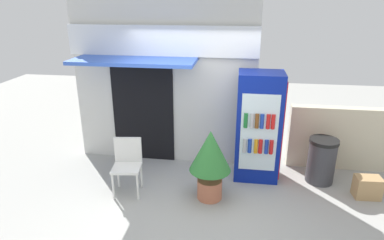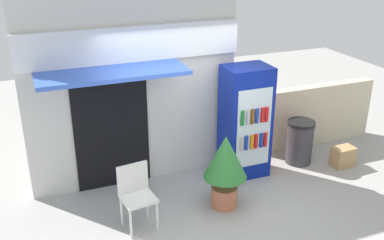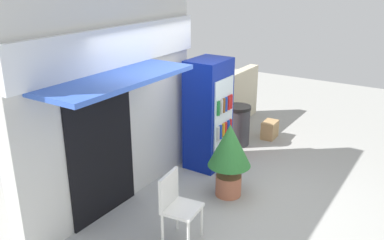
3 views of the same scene
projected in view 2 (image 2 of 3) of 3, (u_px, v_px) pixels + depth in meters
name	position (u px, v px, depth m)	size (l,w,h in m)	color
ground	(211.00, 215.00, 6.48)	(16.00, 16.00, 0.00)	#A3A39E
storefront_building	(132.00, 88.00, 6.91)	(3.36, 1.07, 3.08)	silver
drink_cooler	(246.00, 122.00, 7.30)	(0.76, 0.63, 1.88)	navy
plastic_chair	(136.00, 191.00, 6.09)	(0.49, 0.46, 0.90)	silver
potted_plant_near_shop	(225.00, 163.00, 6.45)	(0.64, 0.64, 1.15)	#BC6B4C
trash_bin	(300.00, 142.00, 7.86)	(0.48, 0.48, 0.78)	#38383D
stone_boundary_wall	(315.00, 115.00, 8.53)	(2.43, 0.20, 1.17)	beige
cardboard_box	(343.00, 157.00, 7.81)	(0.39, 0.26, 0.35)	tan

